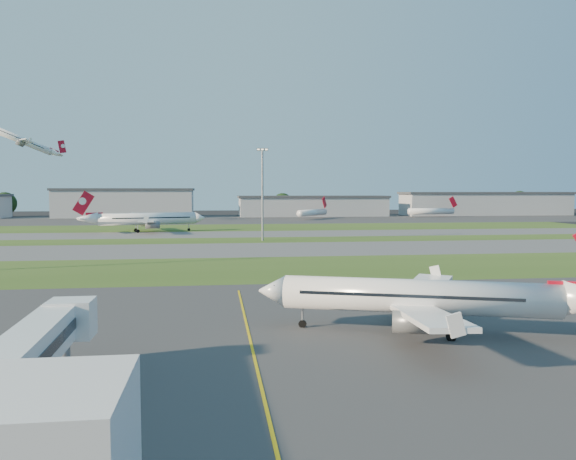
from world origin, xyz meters
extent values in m
plane|color=black|center=(0.00, 0.00, 0.00)|extent=(700.00, 700.00, 0.00)
cube|color=#333335|center=(0.00, 0.00, 0.01)|extent=(300.00, 70.00, 0.01)
cube|color=#324D19|center=(0.00, 52.00, 0.01)|extent=(300.00, 34.00, 0.01)
cube|color=#515154|center=(0.00, 85.00, 0.01)|extent=(300.00, 32.00, 0.01)
cube|color=#324D19|center=(0.00, 110.00, 0.01)|extent=(300.00, 18.00, 0.01)
cube|color=#515154|center=(0.00, 132.00, 0.01)|extent=(300.00, 26.00, 0.01)
cube|color=#324D19|center=(0.00, 165.00, 0.01)|extent=(300.00, 40.00, 0.01)
cube|color=#333335|center=(0.00, 225.00, 0.01)|extent=(400.00, 80.00, 0.01)
cube|color=gold|center=(5.00, 0.00, 0.00)|extent=(0.25, 60.00, 0.02)
cube|color=white|center=(-9.80, -14.00, 4.00)|extent=(3.44, 24.08, 2.60)
cube|color=black|center=(-9.80, -14.00, 4.00)|extent=(3.59, 24.08, 0.80)
cube|color=white|center=(-9.50, -2.60, 4.00)|extent=(3.40, 3.00, 3.00)
cylinder|color=gray|center=(-9.50, -4.50, 1.60)|extent=(0.70, 0.70, 3.20)
cube|color=black|center=(-9.50, -4.50, 0.35)|extent=(2.20, 1.20, 0.70)
cylinder|color=white|center=(21.48, 4.29, 3.70)|extent=(26.08, 11.80, 3.35)
cube|color=white|center=(20.01, -2.66, 3.26)|extent=(5.12, 13.52, 1.36)
cube|color=white|center=(24.61, 10.66, 3.26)|extent=(10.54, 13.24, 1.36)
cylinder|color=slate|center=(19.39, -0.40, 2.29)|extent=(4.16, 3.12, 2.03)
cylinder|color=slate|center=(22.73, 9.26, 2.29)|extent=(4.16, 3.12, 2.03)
cylinder|color=white|center=(-20.75, 146.00, 4.51)|extent=(32.16, 12.21, 4.08)
cube|color=#B00B1C|center=(-40.45, 140.76, 9.98)|extent=(6.82, 2.15, 8.12)
cube|color=white|center=(-23.99, 154.02, 3.97)|extent=(12.00, 16.42, 1.66)
cube|color=white|center=(-19.58, 137.43, 3.97)|extent=(5.08, 16.17, 1.66)
cylinder|color=slate|center=(-21.83, 152.15, 2.79)|extent=(4.99, 3.54, 2.47)
cylinder|color=slate|center=(-18.63, 140.12, 2.79)|extent=(4.99, 3.54, 2.47)
cylinder|color=white|center=(-80.00, 207.77, 35.42)|extent=(23.70, 11.48, 3.06)
cube|color=#B00B1C|center=(-65.68, 213.23, 39.53)|extent=(4.99, 2.13, 6.10)
cube|color=white|center=(-76.95, 202.03, 35.02)|extent=(9.89, 12.00, 1.25)
cube|color=white|center=(-81.55, 214.09, 35.02)|extent=(5.05, 12.44, 1.25)
cylinder|color=slate|center=(-78.71, 203.26, 34.13)|extent=(3.83, 2.94, 1.85)
cylinder|color=slate|center=(-82.04, 212.00, 34.13)|extent=(3.83, 2.94, 1.85)
cylinder|color=white|center=(49.22, 223.00, 3.20)|extent=(18.49, 22.49, 3.20)
cube|color=#B00B1C|center=(57.21, 233.27, 8.00)|extent=(3.41, 4.27, 6.16)
cylinder|color=white|center=(114.03, 233.09, 3.20)|extent=(26.19, 6.98, 3.20)
cube|color=#B00B1C|center=(126.88, 235.00, 8.00)|extent=(5.16, 1.06, 6.16)
cylinder|color=gray|center=(15.00, 108.00, 12.50)|extent=(0.60, 0.60, 25.00)
cube|color=gray|center=(15.00, 108.00, 25.40)|extent=(3.20, 0.50, 0.80)
cube|color=#FFF2CC|center=(15.00, 108.00, 25.40)|extent=(2.80, 0.70, 0.35)
cube|color=#9EA0A6|center=(-45.00, 255.00, 7.00)|extent=(70.00, 22.00, 14.00)
cube|color=#383A3F|center=(-45.00, 255.00, 14.60)|extent=(71.40, 23.00, 1.20)
cube|color=#9EA0A6|center=(55.00, 255.00, 5.00)|extent=(80.00, 22.00, 10.00)
cube|color=#383A3F|center=(55.00, 255.00, 10.60)|extent=(81.60, 23.00, 1.20)
cube|color=#9EA0A6|center=(155.00, 255.00, 6.00)|extent=(95.00, 22.00, 12.00)
cube|color=#383A3F|center=(155.00, 255.00, 12.60)|extent=(96.90, 23.00, 1.20)
cylinder|color=black|center=(-110.00, 270.00, 2.20)|extent=(1.00, 1.00, 4.40)
sphere|color=black|center=(-110.00, 270.00, 7.15)|extent=(12.10, 12.10, 12.10)
cylinder|color=black|center=(-20.00, 266.00, 1.80)|extent=(1.00, 1.00, 3.60)
sphere|color=black|center=(-20.00, 266.00, 5.85)|extent=(9.90, 9.90, 9.90)
cylinder|color=black|center=(40.00, 269.00, 2.10)|extent=(1.00, 1.00, 4.20)
sphere|color=black|center=(40.00, 269.00, 6.83)|extent=(11.55, 11.55, 11.55)
cylinder|color=black|center=(115.00, 267.00, 1.90)|extent=(1.00, 1.00, 3.80)
sphere|color=black|center=(115.00, 267.00, 6.17)|extent=(10.45, 10.45, 10.45)
cylinder|color=black|center=(185.00, 271.00, 2.30)|extent=(1.00, 1.00, 4.60)
sphere|color=black|center=(185.00, 271.00, 7.48)|extent=(12.65, 12.65, 12.65)
camera|label=1|loc=(1.84, -48.07, 14.10)|focal=35.00mm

